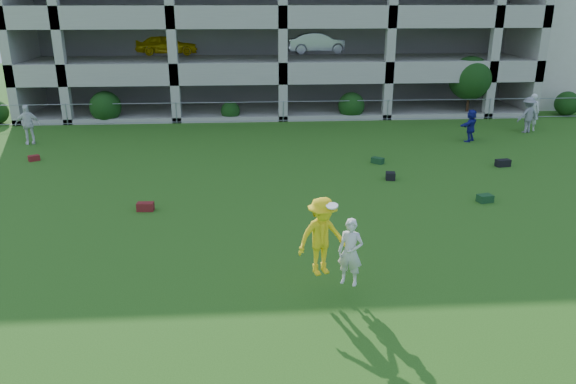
{
  "coord_description": "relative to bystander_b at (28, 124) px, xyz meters",
  "views": [
    {
      "loc": [
        -1.94,
        -12.4,
        6.84
      ],
      "look_at": [
        -0.86,
        3.0,
        1.4
      ],
      "focal_mm": 35.0,
      "sensor_mm": 36.0,
      "label": 1
    }
  ],
  "objects": [
    {
      "name": "crate_d",
      "position": [
        16.11,
        -6.78,
        -0.8
      ],
      "size": [
        0.4,
        0.4,
        0.3
      ],
      "primitive_type": "cube",
      "rotation": [
        0.0,
        0.0,
        -0.15
      ],
      "color": "black",
      "rests_on": "ground"
    },
    {
      "name": "bystander_b",
      "position": [
        0.0,
        0.0,
        0.0
      ],
      "size": [
        1.18,
        0.67,
        1.9
      ],
      "primitive_type": "imported",
      "rotation": [
        0.0,
        0.0,
        0.19
      ],
      "color": "white",
      "rests_on": "ground"
    },
    {
      "name": "bag_red_f",
      "position": [
        1.24,
        -3.08,
        -0.83
      ],
      "size": [
        0.53,
        0.48,
        0.24
      ],
      "primitive_type": "cube",
      "rotation": [
        0.0,
        0.0,
        0.56
      ],
      "color": "maroon",
      "rests_on": "ground"
    },
    {
      "name": "shrub_row",
      "position": [
        17.17,
        4.79,
        0.56
      ],
      "size": [
        34.38,
        2.52,
        3.5
      ],
      "color": "#163D11",
      "rests_on": "ground"
    },
    {
      "name": "bag_black_e",
      "position": [
        21.27,
        -5.34,
        -0.8
      ],
      "size": [
        0.64,
        0.38,
        0.3
      ],
      "primitive_type": "cube",
      "rotation": [
        0.0,
        0.0,
        0.15
      ],
      "color": "black",
      "rests_on": "ground"
    },
    {
      "name": "bag_green_c",
      "position": [
        18.8,
        -9.47,
        -0.82
      ],
      "size": [
        0.57,
        0.46,
        0.26
      ],
      "primitive_type": "cube",
      "rotation": [
        0.0,
        0.0,
        0.24
      ],
      "color": "#133515",
      "rests_on": "ground"
    },
    {
      "name": "parking_garage",
      "position": [
        12.57,
        12.78,
        5.06
      ],
      "size": [
        30.0,
        14.0,
        12.0
      ],
      "color": "#9E998C",
      "rests_on": "ground"
    },
    {
      "name": "fence",
      "position": [
        12.58,
        4.08,
        -0.34
      ],
      "size": [
        36.06,
        0.06,
        1.2
      ],
      "color": "gray",
      "rests_on": "ground"
    },
    {
      "name": "bag_red_a",
      "position": [
        7.1,
        -9.48,
        -0.81
      ],
      "size": [
        0.56,
        0.33,
        0.28
      ],
      "primitive_type": "cube",
      "rotation": [
        0.0,
        0.0,
        -0.05
      ],
      "color": "#500D1A",
      "rests_on": "ground"
    },
    {
      "name": "ground",
      "position": [
        12.58,
        -14.92,
        -0.95
      ],
      "size": [
        100.0,
        100.0,
        0.0
      ],
      "primitive_type": "plane",
      "color": "#235114",
      "rests_on": "ground"
    },
    {
      "name": "bystander_f",
      "position": [
        25.13,
        0.6,
        -0.02
      ],
      "size": [
        1.35,
        1.02,
        1.86
      ],
      "primitive_type": "imported",
      "rotation": [
        0.0,
        0.0,
        3.45
      ],
      "color": "gray",
      "rests_on": "ground"
    },
    {
      "name": "bystander_d",
      "position": [
        21.48,
        -1.02,
        -0.16
      ],
      "size": [
        1.38,
        1.37,
        1.59
      ],
      "primitive_type": "imported",
      "rotation": [
        0.0,
        0.0,
        3.92
      ],
      "color": "navy",
      "rests_on": "ground"
    },
    {
      "name": "bystander_e",
      "position": [
        25.58,
        1.06,
        0.03
      ],
      "size": [
        0.86,
        0.8,
        1.97
      ],
      "primitive_type": "imported",
      "rotation": [
        0.0,
        0.0,
        2.52
      ],
      "color": "silver",
      "rests_on": "ground"
    },
    {
      "name": "frisbee_contest",
      "position": [
        12.39,
        -15.46,
        0.51
      ],
      "size": [
        1.72,
        1.11,
        2.13
      ],
      "color": "yellow",
      "rests_on": "ground"
    },
    {
      "name": "bag_green_g",
      "position": [
        16.1,
        -4.52,
        -0.83
      ],
      "size": [
        0.57,
        0.56,
        0.25
      ],
      "primitive_type": "cube",
      "rotation": [
        0.0,
        0.0,
        -0.72
      ],
      "color": "#143716",
      "rests_on": "ground"
    }
  ]
}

